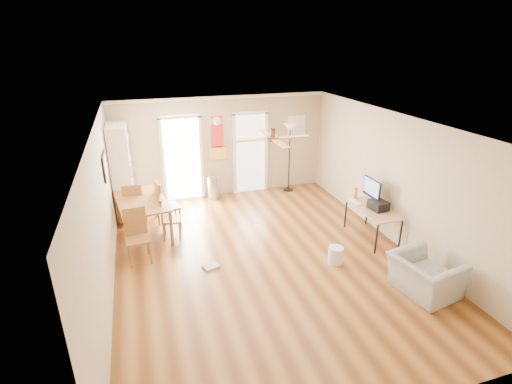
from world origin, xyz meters
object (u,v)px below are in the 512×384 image
object	(u,v)px
dining_table	(143,217)
wastebasket_a	(336,255)
dining_chair_far	(135,204)
trash_can	(213,188)
dining_chair_right_b	(171,217)
printer	(378,205)
dining_chair_right_a	(168,204)
bookshelf	(122,171)
dining_chair_near	(138,237)
armchair	(424,275)
torchiere_lamp	(289,158)
computer_desk	(372,223)

from	to	relation	value
dining_table	wastebasket_a	size ratio (longest dim) A/B	4.94
dining_chair_far	trash_can	world-z (taller)	dining_chair_far
dining_chair_right_b	wastebasket_a	distance (m)	3.43
dining_table	printer	distance (m)	4.91
dining_table	dining_chair_right_a	xyz separation A→B (m)	(0.55, 0.20, 0.14)
dining_chair_right_b	printer	size ratio (longest dim) A/B	2.54
wastebasket_a	bookshelf	bearing A→B (deg)	137.17
trash_can	printer	bearing A→B (deg)	-48.21
dining_chair_near	armchair	distance (m)	5.05
wastebasket_a	armchair	bearing A→B (deg)	-52.97
dining_chair_right_b	bookshelf	bearing A→B (deg)	38.47
dining_chair_far	wastebasket_a	xyz separation A→B (m)	(3.50, -2.75, -0.35)
dining_chair_near	wastebasket_a	bearing A→B (deg)	-23.44
bookshelf	armchair	world-z (taller)	bookshelf
dining_chair_right_a	dining_chair_near	distance (m)	1.45
dining_table	armchair	size ratio (longest dim) A/B	1.61
bookshelf	printer	world-z (taller)	bookshelf
bookshelf	dining_chair_right_a	distance (m)	1.46
dining_chair_near	printer	size ratio (longest dim) A/B	2.84
dining_chair_near	printer	world-z (taller)	dining_chair_near
dining_chair_right_b	trash_can	distance (m)	2.17
torchiere_lamp	printer	bearing A→B (deg)	-77.47
dining_table	trash_can	bearing A→B (deg)	38.73
dining_table	dining_chair_right_b	xyz separation A→B (m)	(0.55, -0.31, 0.06)
dining_chair_near	wastebasket_a	distance (m)	3.70
dining_chair_right_a	dining_chair_right_b	xyz separation A→B (m)	(0.00, -0.51, -0.08)
dining_chair_right_a	computer_desk	bearing A→B (deg)	-124.09
computer_desk	printer	distance (m)	0.44
dining_chair_right_b	dining_chair_far	world-z (taller)	dining_chair_far
armchair	wastebasket_a	bearing A→B (deg)	27.80
bookshelf	dining_table	size ratio (longest dim) A/B	1.36
printer	computer_desk	bearing A→B (deg)	129.40
dining_chair_right_a	armchair	size ratio (longest dim) A/B	1.09
dining_chair_right_b	printer	xyz separation A→B (m)	(4.05, -1.36, 0.31)
torchiere_lamp	bookshelf	bearing A→B (deg)	-176.64
dining_chair_right_a	wastebasket_a	bearing A→B (deg)	-140.81
dining_chair_right_a	trash_can	distance (m)	1.79
bookshelf	dining_table	xyz separation A→B (m)	(0.36, -1.20, -0.68)
dining_table	printer	world-z (taller)	printer
dining_chair_right_b	armchair	world-z (taller)	dining_chair_right_b
bookshelf	dining_chair_far	xyz separation A→B (m)	(0.22, -0.70, -0.57)
dining_chair_right_a	printer	bearing A→B (deg)	-124.46
trash_can	armchair	distance (m)	5.54
dining_chair_far	computer_desk	distance (m)	5.13
torchiere_lamp	armchair	distance (m)	5.00
computer_desk	dining_chair_right_b	bearing A→B (deg)	161.96
dining_chair_far	torchiere_lamp	size ratio (longest dim) A/B	0.55
computer_desk	torchiere_lamp	bearing A→B (deg)	101.63
dining_chair_right_a	dining_table	bearing A→B (deg)	100.03
dining_chair_right_a	wastebasket_a	distance (m)	3.75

